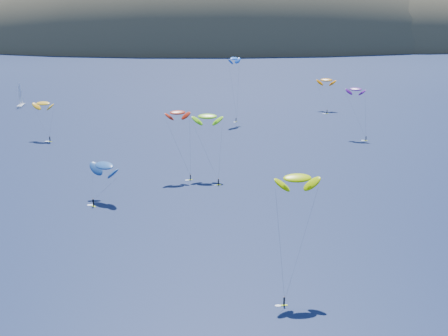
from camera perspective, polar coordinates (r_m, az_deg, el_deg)
island at (r=646.17m, az=1.81°, el=10.61°), size 730.00×300.00×210.00m
sailboat at (r=311.15m, az=-18.08°, el=5.54°), size 9.15×7.96×11.57m
kitesurfer_1 at (r=242.41m, az=-16.21°, el=5.68°), size 9.17×10.16×15.44m
kitesurfer_2 at (r=116.92m, az=6.72°, el=-0.93°), size 8.55×12.04×23.49m
kitesurfer_3 at (r=186.88m, az=-1.53°, el=4.73°), size 9.18×14.42×20.28m
kitesurfer_4 at (r=262.70m, az=0.94°, el=9.97°), size 7.32×8.59×28.08m
kitesurfer_6 at (r=240.58m, az=11.95°, el=7.05°), size 7.98×11.91×19.88m
kitesurfer_9 at (r=186.17m, az=-4.27°, el=5.07°), size 8.18×8.93×21.23m
kitesurfer_10 at (r=169.70m, az=-10.91°, el=0.22°), size 10.68×12.51×12.07m
kitesurfer_11 at (r=292.22m, az=9.34°, el=7.94°), size 9.28×15.02×15.79m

